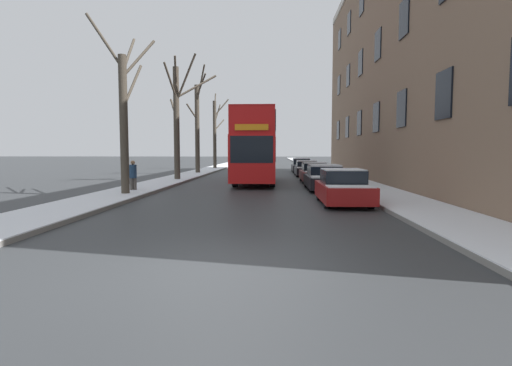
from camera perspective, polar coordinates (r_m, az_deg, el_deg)
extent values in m
plane|color=#303335|center=(7.23, -5.81, -11.91)|extent=(320.00, 320.00, 0.00)
cube|color=slate|center=(60.31, -4.11, 2.61)|extent=(2.55, 130.00, 0.13)
cube|color=silver|center=(60.31, -4.11, 2.69)|extent=(2.53, 130.00, 0.03)
cube|color=slate|center=(60.10, 7.47, 2.58)|extent=(2.55, 130.00, 0.13)
cube|color=silver|center=(60.10, 7.47, 2.66)|extent=(2.53, 130.00, 0.03)
cube|color=#7A604C|center=(28.11, 26.39, 16.69)|extent=(9.00, 39.26, 16.39)
cube|color=black|center=(16.70, 25.24, 11.34)|extent=(0.08, 1.40, 1.80)
cube|color=black|center=(21.32, 20.08, 9.91)|extent=(0.08, 1.40, 1.80)
cube|color=black|center=(26.06, 16.80, 8.96)|extent=(0.08, 1.40, 1.80)
cube|color=black|center=(30.86, 14.55, 8.28)|extent=(0.08, 1.40, 1.80)
cube|color=black|center=(35.69, 12.91, 7.78)|extent=(0.08, 1.40, 1.80)
cube|color=black|center=(40.55, 11.66, 7.39)|extent=(0.08, 1.40, 1.80)
cube|color=black|center=(22.19, 20.41, 21.21)|extent=(0.08, 1.40, 1.80)
cube|color=black|center=(26.77, 17.03, 18.32)|extent=(0.08, 1.40, 1.80)
cube|color=black|center=(31.46, 14.71, 16.24)|extent=(0.08, 1.40, 1.80)
cube|color=black|center=(36.22, 13.03, 14.70)|extent=(0.08, 1.40, 1.80)
cube|color=black|center=(41.01, 11.76, 13.50)|extent=(0.08, 1.40, 1.80)
cube|color=black|center=(32.64, 14.88, 23.77)|extent=(0.08, 1.40, 1.80)
cube|color=black|center=(37.25, 13.16, 21.32)|extent=(0.08, 1.40, 1.80)
cube|color=black|center=(41.93, 11.86, 19.41)|extent=(0.08, 1.40, 1.80)
cylinder|color=#423A30|center=(18.99, -18.36, 7.65)|extent=(0.37, 0.37, 6.32)
cylinder|color=#423A30|center=(20.10, -20.87, 18.48)|extent=(1.88, 0.57, 2.58)
cylinder|color=#423A30|center=(20.74, -17.74, 17.03)|extent=(0.49, 2.69, 2.23)
cylinder|color=#423A30|center=(20.18, -17.23, 13.13)|extent=(0.25, 2.24, 2.36)
cylinder|color=#423A30|center=(20.02, -16.39, 16.72)|extent=(1.11, 1.77, 2.06)
cylinder|color=#423A30|center=(28.06, -11.28, 8.18)|extent=(0.40, 0.40, 7.77)
cylinder|color=#423A30|center=(27.87, -11.44, 15.33)|extent=(0.42, 1.37, 1.85)
cylinder|color=#423A30|center=(29.06, -11.69, 10.35)|extent=(0.96, 1.81, 1.59)
cylinder|color=#423A30|center=(27.92, -10.02, 14.52)|extent=(1.67, 0.88, 3.12)
cylinder|color=#423A30|center=(27.81, -12.15, 14.12)|extent=(0.60, 1.46, 2.18)
cylinder|color=#423A30|center=(28.94, -8.51, 13.48)|extent=(2.60, 1.89, 1.89)
cylinder|color=#423A30|center=(36.58, -8.39, 7.52)|extent=(0.41, 0.41, 7.99)
cylinder|color=#423A30|center=(36.19, -7.85, 13.68)|extent=(1.21, 1.60, 1.84)
cylinder|color=#423A30|center=(36.27, -7.92, 13.85)|extent=(1.14, 1.52, 3.11)
cylinder|color=#423A30|center=(36.49, -9.14, 10.02)|extent=(0.98, 0.76, 1.42)
cylinder|color=#423A30|center=(46.37, -5.92, 6.79)|extent=(0.39, 0.39, 7.83)
cylinder|color=#423A30|center=(47.21, -5.87, 11.34)|extent=(0.16, 1.22, 2.27)
cylinder|color=#423A30|center=(47.19, -5.53, 9.81)|extent=(0.63, 1.55, 2.32)
cylinder|color=#423A30|center=(47.34, -5.27, 8.25)|extent=(0.95, 2.07, 1.45)
cylinder|color=#423A30|center=(46.92, -4.95, 10.69)|extent=(1.66, 1.01, 2.06)
cube|color=red|center=(25.99, 0.00, 3.64)|extent=(2.51, 10.01, 2.61)
cube|color=red|center=(26.04, 0.00, 8.11)|extent=(2.46, 9.81, 1.45)
cube|color=#B31212|center=(26.10, 0.00, 9.84)|extent=(2.46, 9.81, 0.12)
cube|color=black|center=(25.98, 0.00, 4.76)|extent=(2.54, 8.81, 1.36)
cube|color=black|center=(26.04, 0.00, 8.27)|extent=(2.54, 8.81, 1.10)
cube|color=black|center=(21.01, -0.63, 4.82)|extent=(2.26, 0.06, 1.43)
cube|color=orange|center=(21.03, -0.63, 7.98)|extent=(1.76, 0.05, 0.32)
cylinder|color=black|center=(23.12, -3.03, 0.70)|extent=(0.30, 1.02, 1.02)
cylinder|color=black|center=(23.00, 2.36, 0.68)|extent=(0.30, 1.02, 1.02)
cylinder|color=black|center=(28.89, -1.89, 1.46)|extent=(0.30, 1.02, 1.02)
cylinder|color=black|center=(28.80, 2.42, 1.45)|extent=(0.30, 1.02, 1.02)
cube|color=maroon|center=(15.84, 12.34, -1.24)|extent=(1.79, 3.96, 0.63)
cube|color=black|center=(15.95, 12.28, 0.89)|extent=(1.54, 1.98, 0.53)
cube|color=silver|center=(15.93, 12.30, 1.91)|extent=(1.50, 1.88, 0.04)
cube|color=silver|center=(14.43, 13.30, -0.48)|extent=(1.61, 1.03, 0.03)
cylinder|color=black|center=(14.57, 10.06, -2.42)|extent=(0.20, 0.60, 0.60)
cylinder|color=black|center=(14.86, 16.09, -2.40)|extent=(0.20, 0.60, 0.60)
cylinder|color=black|center=(16.92, 9.03, -1.46)|extent=(0.20, 0.60, 0.60)
cylinder|color=black|center=(17.16, 14.25, -1.46)|extent=(0.20, 0.60, 0.60)
cube|color=black|center=(21.61, 9.74, 0.26)|extent=(1.88, 4.58, 0.59)
cube|color=black|center=(21.76, 9.70, 1.74)|extent=(1.62, 2.29, 0.51)
cube|color=silver|center=(21.75, 9.71, 2.51)|extent=(1.58, 2.18, 0.09)
cube|color=silver|center=(19.98, 10.32, 0.86)|extent=(1.70, 1.20, 0.07)
cylinder|color=black|center=(20.17, 7.86, -0.41)|extent=(0.20, 0.65, 0.65)
cylinder|color=black|center=(20.39, 12.53, -0.42)|extent=(0.20, 0.65, 0.65)
cylinder|color=black|center=(22.90, 7.24, 0.18)|extent=(0.20, 0.65, 0.65)
cylinder|color=black|center=(23.10, 11.36, 0.16)|extent=(0.20, 0.65, 0.65)
cube|color=maroon|center=(26.96, 8.33, 1.09)|extent=(1.77, 4.50, 0.57)
cube|color=black|center=(27.11, 8.31, 2.25)|extent=(1.52, 2.25, 0.51)
cube|color=silver|center=(27.10, 8.31, 2.87)|extent=(1.48, 2.14, 0.08)
cube|color=silver|center=(25.36, 8.69, 1.59)|extent=(1.59, 1.17, 0.06)
cylinder|color=black|center=(25.56, 6.90, 0.62)|extent=(0.20, 0.65, 0.65)
cylinder|color=black|center=(25.72, 10.34, 0.61)|extent=(0.20, 0.65, 0.65)
cylinder|color=black|center=(28.25, 6.50, 0.99)|extent=(0.20, 0.65, 0.65)
cylinder|color=black|center=(28.39, 9.61, 0.97)|extent=(0.20, 0.65, 0.65)
cube|color=black|center=(33.61, 7.21, 1.76)|extent=(1.85, 4.48, 0.57)
cube|color=black|center=(33.77, 7.19, 2.66)|extent=(1.59, 2.24, 0.49)
cube|color=silver|center=(33.76, 7.20, 3.15)|extent=(1.55, 2.13, 0.09)
cube|color=silver|center=(32.01, 7.44, 2.19)|extent=(1.66, 1.17, 0.07)
cylinder|color=black|center=(32.22, 5.95, 1.45)|extent=(0.20, 0.68, 0.68)
cylinder|color=black|center=(32.36, 8.83, 1.43)|extent=(0.20, 0.68, 0.68)
cylinder|color=black|center=(34.90, 5.70, 1.68)|extent=(0.20, 0.68, 0.68)
cylinder|color=black|center=(35.02, 8.36, 1.67)|extent=(0.20, 0.68, 0.68)
cube|color=black|center=(40.00, 6.48, 2.19)|extent=(1.83, 4.57, 0.56)
cube|color=black|center=(40.16, 6.47, 3.03)|extent=(1.58, 2.28, 0.61)
cube|color=silver|center=(40.16, 6.48, 3.50)|extent=(1.54, 2.17, 0.05)
cube|color=silver|center=(38.37, 6.65, 2.54)|extent=(1.65, 1.19, 0.04)
cylinder|color=black|center=(38.59, 5.42, 1.92)|extent=(0.20, 0.63, 0.63)
cylinder|color=black|center=(38.70, 7.81, 1.90)|extent=(0.20, 0.63, 0.63)
cylinder|color=black|center=(41.33, 5.24, 2.09)|extent=(0.20, 0.63, 0.63)
cylinder|color=black|center=(41.43, 7.47, 2.07)|extent=(0.20, 0.63, 0.63)
cylinder|color=#4C4742|center=(20.57, -16.90, -0.34)|extent=(0.17, 0.17, 0.75)
cylinder|color=#4C4742|center=(20.57, -17.34, -0.35)|extent=(0.17, 0.17, 0.75)
cylinder|color=navy|center=(20.52, -17.17, 1.60)|extent=(0.35, 0.35, 0.65)
sphere|color=#8C6647|center=(20.51, -17.19, 2.80)|extent=(0.21, 0.21, 0.21)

